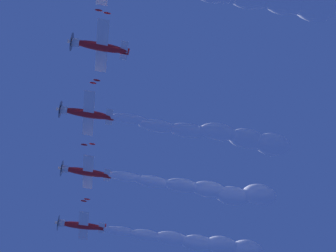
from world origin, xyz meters
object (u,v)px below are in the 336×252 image
Objects in this scene: airplane_outer_right at (81,225)px; airplane_outer_left at (85,172)px; airplane_right_wingman at (85,113)px; airplane_left_wingman at (98,46)px.

airplane_outer_left is at bearing -13.03° from airplane_outer_right.
airplane_outer_right reaches higher than airplane_right_wingman.
airplane_left_wingman is at bearing -11.02° from airplane_outer_left.
airplane_outer_right is at bearing 166.97° from airplane_outer_left.
airplane_outer_right is at bearing 165.78° from airplane_right_wingman.
airplane_outer_right is (-21.79, 5.52, 0.28)m from airplane_right_wingman.
airplane_left_wingman is at bearing -11.66° from airplane_outer_right.
airplane_right_wingman is 11.73m from airplane_outer_left.
airplane_right_wingman is at bearing -14.22° from airplane_outer_right.
airplane_left_wingman is 23.04m from airplane_outer_left.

